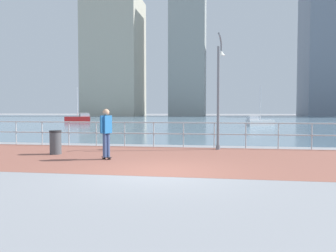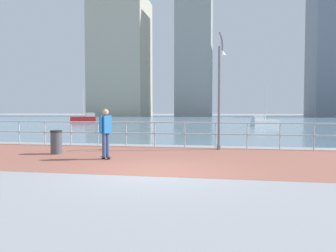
# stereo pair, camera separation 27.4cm
# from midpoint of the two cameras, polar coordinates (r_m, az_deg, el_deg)

# --- Properties ---
(ground) EXTENTS (220.00, 220.00, 0.00)m
(ground) POSITION_cam_midpoint_polar(r_m,az_deg,el_deg) (49.01, 6.84, 0.70)
(ground) COLOR gray
(brick_paving) EXTENTS (28.00, 6.83, 0.01)m
(brick_paving) POSITION_cam_midpoint_polar(r_m,az_deg,el_deg) (12.01, 0.21, -5.46)
(brick_paving) COLOR #935647
(brick_paving) RESTS_ON ground
(harbor_water) EXTENTS (180.00, 88.00, 0.00)m
(harbor_water) POSITION_cam_midpoint_polar(r_m,az_deg,el_deg) (60.21, 7.24, 1.08)
(harbor_water) COLOR slate
(harbor_water) RESTS_ON ground
(waterfront_railing) EXTENTS (25.25, 0.06, 1.17)m
(waterfront_railing) POSITION_cam_midpoint_polar(r_m,az_deg,el_deg) (15.30, 2.16, -0.68)
(waterfront_railing) COLOR #B2BCC1
(waterfront_railing) RESTS_ON ground
(lamppost) EXTENTS (0.39, 0.81, 5.04)m
(lamppost) POSITION_cam_midpoint_polar(r_m,az_deg,el_deg) (14.77, 8.23, 6.88)
(lamppost) COLOR slate
(lamppost) RESTS_ON ground
(skateboarder) EXTENTS (0.41, 0.54, 1.76)m
(skateboarder) POSITION_cam_midpoint_polar(r_m,az_deg,el_deg) (11.74, -11.20, -0.52)
(skateboarder) COLOR black
(skateboarder) RESTS_ON ground
(trash_bin) EXTENTS (0.46, 0.46, 0.93)m
(trash_bin) POSITION_cam_midpoint_polar(r_m,az_deg,el_deg) (13.69, -19.24, -2.64)
(trash_bin) COLOR #474C51
(trash_bin) RESTS_ON ground
(sailboat_blue) EXTENTS (3.15, 2.19, 4.27)m
(sailboat_blue) POSITION_cam_midpoint_polar(r_m,az_deg,el_deg) (37.22, 15.13, 0.62)
(sailboat_blue) COLOR white
(sailboat_blue) RESTS_ON ground
(sailboat_navy) EXTENTS (3.74, 2.49, 5.05)m
(sailboat_navy) POSITION_cam_midpoint_polar(r_m,az_deg,el_deg) (50.17, -15.25, 1.23)
(sailboat_navy) COLOR #B21E1E
(sailboat_navy) RESTS_ON ground
(tower_beige) EXTENTS (15.65, 14.95, 36.15)m
(tower_beige) POSITION_cam_midpoint_polar(r_m,az_deg,el_deg) (100.61, -9.25, 11.57)
(tower_beige) COLOR #B2AD99
(tower_beige) RESTS_ON ground
(tower_slate) EXTENTS (14.11, 15.36, 44.69)m
(tower_slate) POSITION_cam_midpoint_polar(r_m,az_deg,el_deg) (111.54, 25.69, 12.68)
(tower_slate) COLOR slate
(tower_slate) RESTS_ON ground
(tower_brick) EXTENTS (10.04, 10.44, 38.22)m
(tower_brick) POSITION_cam_midpoint_polar(r_m,az_deg,el_deg) (98.37, 3.35, 12.42)
(tower_brick) COLOR #939993
(tower_brick) RESTS_ON ground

